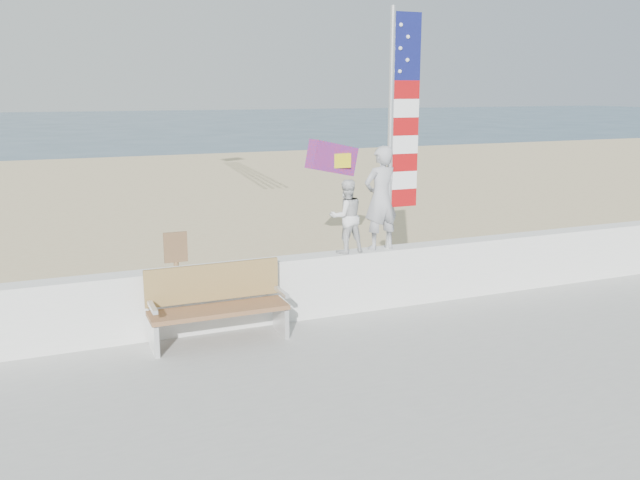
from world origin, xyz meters
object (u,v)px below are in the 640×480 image
at_px(bench, 217,303).
at_px(child, 346,216).
at_px(adult, 381,198).
at_px(flag, 398,120).

bearing_deg(bench, child, 12.38).
height_order(adult, bench, adult).
bearing_deg(adult, bench, 3.30).
distance_m(child, flag, 1.60).
xyz_separation_m(adult, bench, (-2.63, -0.45, -1.16)).
relative_size(adult, flag, 0.44).
bearing_deg(child, bench, 10.27).
height_order(adult, flag, flag).
distance_m(adult, bench, 2.92).
bearing_deg(child, adult, 177.88).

